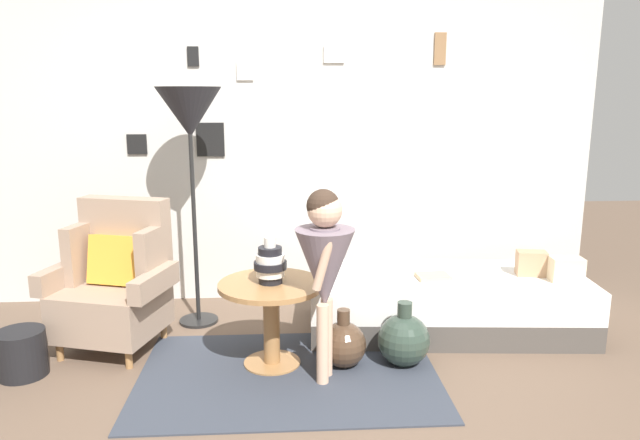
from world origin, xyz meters
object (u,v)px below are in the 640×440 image
at_px(side_table, 271,305).
at_px(book_on_daybed, 433,276).
at_px(person_child, 325,261).
at_px(demijohn_near, 343,344).
at_px(vase_striped, 270,264).
at_px(armchair, 116,282).
at_px(demijohn_far, 404,340).
at_px(daybed, 447,302).
at_px(magazine_basket, 22,353).
at_px(floor_lamp, 190,119).

bearing_deg(side_table, book_on_daybed, 20.86).
distance_m(person_child, demijohn_near, 0.62).
bearing_deg(vase_striped, armchair, 160.76).
bearing_deg(book_on_daybed, demijohn_far, -121.76).
xyz_separation_m(side_table, person_child, (0.31, -0.22, 0.34)).
xyz_separation_m(daybed, demijohn_near, (-0.79, -0.53, -0.05)).
height_order(side_table, demijohn_far, side_table).
bearing_deg(magazine_basket, demijohn_near, 0.02).
distance_m(armchair, book_on_daybed, 2.12).
height_order(floor_lamp, person_child, floor_lamp).
relative_size(daybed, floor_lamp, 1.16).
xyz_separation_m(floor_lamp, magazine_basket, (-0.92, -0.78, -1.33)).
bearing_deg(person_child, demijohn_near, 52.86).
height_order(vase_striped, book_on_daybed, vase_striped).
height_order(vase_striped, demijohn_far, vase_striped).
bearing_deg(book_on_daybed, side_table, -159.14).
relative_size(person_child, book_on_daybed, 5.15).
relative_size(vase_striped, book_on_daybed, 1.28).
height_order(armchair, side_table, armchair).
bearing_deg(armchair, person_child, -23.30).
height_order(person_child, magazine_basket, person_child).
distance_m(book_on_daybed, demijohn_far, 0.61).
relative_size(daybed, side_table, 3.07).
relative_size(demijohn_near, magazine_basket, 1.31).
relative_size(armchair, demijohn_near, 2.64).
bearing_deg(side_table, floor_lamp, 127.03).
xyz_separation_m(side_table, magazine_basket, (-1.48, -0.05, -0.25)).
distance_m(floor_lamp, book_on_daybed, 1.99).
relative_size(book_on_daybed, magazine_basket, 0.79).
bearing_deg(person_child, vase_striped, 145.06).
height_order(armchair, demijohn_near, armchair).
height_order(daybed, side_table, side_table).
distance_m(demijohn_far, magazine_basket, 2.29).
height_order(daybed, demijohn_near, daybed).
distance_m(armchair, floor_lamp, 1.19).
bearing_deg(demijohn_far, demijohn_near, 179.83).
height_order(daybed, book_on_daybed, book_on_daybed).
relative_size(vase_striped, floor_lamp, 0.17).
bearing_deg(demijohn_near, armchair, 164.42).
height_order(side_table, book_on_daybed, side_table).
distance_m(vase_striped, magazine_basket, 1.56).
bearing_deg(armchair, vase_striped, -19.24).
xyz_separation_m(side_table, floor_lamp, (-0.55, 0.73, 1.08)).
relative_size(floor_lamp, book_on_daybed, 7.68).
bearing_deg(demijohn_near, daybed, 34.07).
distance_m(side_table, person_child, 0.51).
relative_size(armchair, magazine_basket, 3.46).
height_order(book_on_daybed, demijohn_far, book_on_daybed).
bearing_deg(daybed, person_child, -142.57).
bearing_deg(magazine_basket, armchair, 41.80).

